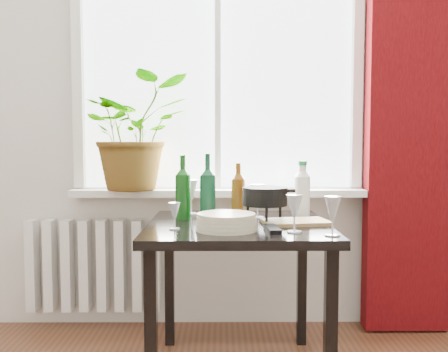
{
  "coord_description": "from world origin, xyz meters",
  "views": [
    {
      "loc": [
        0.02,
        -0.79,
        1.13
      ],
      "look_at": [
        0.03,
        1.55,
        0.96
      ],
      "focal_mm": 40.0,
      "sensor_mm": 36.0,
      "label": 1
    }
  ],
  "objects_px": {
    "wineglass_front_right": "(294,213)",
    "fondue_pot": "(265,205)",
    "tv_remote": "(272,229)",
    "cutting_board": "(295,222)",
    "table": "(238,242)",
    "wine_bottle_left": "(183,186)",
    "cleaning_bottle": "(302,188)",
    "wineglass_back_center": "(258,201)",
    "wineglass_far_right": "(333,215)",
    "potted_plant": "(135,133)",
    "plate_stack": "(226,222)",
    "wineglass_back_left": "(191,197)",
    "wine_bottle_right": "(208,186)",
    "radiator": "(94,265)",
    "bottle_amber": "(238,189)",
    "wineglass_front_left": "(174,216)"
  },
  "relations": [
    {
      "from": "cutting_board",
      "to": "cleaning_bottle",
      "type": "bearing_deg",
      "value": 74.1
    },
    {
      "from": "wineglass_back_center",
      "to": "wineglass_front_right",
      "type": "bearing_deg",
      "value": -72.66
    },
    {
      "from": "wineglass_front_left",
      "to": "fondue_pot",
      "type": "distance_m",
      "value": 0.46
    },
    {
      "from": "radiator",
      "to": "fondue_pot",
      "type": "relative_size",
      "value": 3.22
    },
    {
      "from": "cleaning_bottle",
      "to": "cutting_board",
      "type": "relative_size",
      "value": 0.95
    },
    {
      "from": "wineglass_front_right",
      "to": "fondue_pot",
      "type": "xyz_separation_m",
      "value": [
        -0.1,
        0.28,
        0.0
      ]
    },
    {
      "from": "wineglass_front_right",
      "to": "wineglass_back_left",
      "type": "xyz_separation_m",
      "value": [
        -0.47,
        0.53,
        0.01
      ]
    },
    {
      "from": "table",
      "to": "plate_stack",
      "type": "distance_m",
      "value": 0.23
    },
    {
      "from": "radiator",
      "to": "wineglass_front_left",
      "type": "height_order",
      "value": "wineglass_front_left"
    },
    {
      "from": "wine_bottle_left",
      "to": "plate_stack",
      "type": "xyz_separation_m",
      "value": [
        0.21,
        -0.32,
        -0.13
      ]
    },
    {
      "from": "table",
      "to": "fondue_pot",
      "type": "relative_size",
      "value": 3.42
    },
    {
      "from": "wineglass_back_left",
      "to": "fondue_pot",
      "type": "height_order",
      "value": "wineglass_back_left"
    },
    {
      "from": "wine_bottle_right",
      "to": "plate_stack",
      "type": "height_order",
      "value": "wine_bottle_right"
    },
    {
      "from": "radiator",
      "to": "tv_remote",
      "type": "xyz_separation_m",
      "value": [
        0.99,
        -0.84,
        0.37
      ]
    },
    {
      "from": "wineglass_far_right",
      "to": "cutting_board",
      "type": "height_order",
      "value": "wineglass_far_right"
    },
    {
      "from": "wine_bottle_left",
      "to": "wine_bottle_right",
      "type": "xyz_separation_m",
      "value": [
        0.12,
        -0.04,
        0.0
      ]
    },
    {
      "from": "potted_plant",
      "to": "cleaning_bottle",
      "type": "relative_size",
      "value": 2.3
    },
    {
      "from": "cleaning_bottle",
      "to": "table",
      "type": "bearing_deg",
      "value": -145.73
    },
    {
      "from": "radiator",
      "to": "tv_remote",
      "type": "height_order",
      "value": "tv_remote"
    },
    {
      "from": "table",
      "to": "wine_bottle_right",
      "type": "distance_m",
      "value": 0.31
    },
    {
      "from": "wine_bottle_right",
      "to": "fondue_pot",
      "type": "xyz_separation_m",
      "value": [
        0.28,
        -0.06,
        -0.08
      ]
    },
    {
      "from": "wineglass_far_right",
      "to": "tv_remote",
      "type": "bearing_deg",
      "value": 155.02
    },
    {
      "from": "table",
      "to": "wineglass_far_right",
      "type": "relative_size",
      "value": 5.06
    },
    {
      "from": "fondue_pot",
      "to": "tv_remote",
      "type": "distance_m",
      "value": 0.25
    },
    {
      "from": "potted_plant",
      "to": "wineglass_far_right",
      "type": "distance_m",
      "value": 1.34
    },
    {
      "from": "potted_plant",
      "to": "cleaning_bottle",
      "type": "xyz_separation_m",
      "value": [
        0.92,
        -0.32,
        -0.29
      ]
    },
    {
      "from": "wine_bottle_right",
      "to": "bottle_amber",
      "type": "distance_m",
      "value": 0.18
    },
    {
      "from": "wine_bottle_right",
      "to": "tv_remote",
      "type": "relative_size",
      "value": 1.92
    },
    {
      "from": "wine_bottle_right",
      "to": "fondue_pot",
      "type": "bearing_deg",
      "value": -12.87
    },
    {
      "from": "potted_plant",
      "to": "wineglass_back_left",
      "type": "xyz_separation_m",
      "value": [
        0.34,
        -0.27,
        -0.34
      ]
    },
    {
      "from": "plate_stack",
      "to": "cutting_board",
      "type": "bearing_deg",
      "value": 27.47
    },
    {
      "from": "wine_bottle_right",
      "to": "cutting_board",
      "type": "height_order",
      "value": "wine_bottle_right"
    },
    {
      "from": "fondue_pot",
      "to": "wineglass_back_left",
      "type": "bearing_deg",
      "value": 127.67
    },
    {
      "from": "radiator",
      "to": "bottle_amber",
      "type": "height_order",
      "value": "bottle_amber"
    },
    {
      "from": "wine_bottle_right",
      "to": "wineglass_front_right",
      "type": "bearing_deg",
      "value": -42.3
    },
    {
      "from": "table",
      "to": "wine_bottle_left",
      "type": "distance_m",
      "value": 0.4
    },
    {
      "from": "plate_stack",
      "to": "fondue_pot",
      "type": "bearing_deg",
      "value": 49.81
    },
    {
      "from": "table",
      "to": "wine_bottle_right",
      "type": "bearing_deg",
      "value": 146.36
    },
    {
      "from": "cleaning_bottle",
      "to": "wineglass_back_center",
      "type": "bearing_deg",
      "value": -163.2
    },
    {
      "from": "cleaning_bottle",
      "to": "fondue_pot",
      "type": "distance_m",
      "value": 0.3
    },
    {
      "from": "wineglass_far_right",
      "to": "wineglass_back_center",
      "type": "xyz_separation_m",
      "value": [
        -0.27,
        0.48,
        0.0
      ]
    },
    {
      "from": "tv_remote",
      "to": "cutting_board",
      "type": "height_order",
      "value": "tv_remote"
    },
    {
      "from": "tv_remote",
      "to": "cleaning_bottle",
      "type": "bearing_deg",
      "value": 60.93
    },
    {
      "from": "radiator",
      "to": "plate_stack",
      "type": "relative_size",
      "value": 2.96
    },
    {
      "from": "radiator",
      "to": "wineglass_front_right",
      "type": "bearing_deg",
      "value": -39.02
    },
    {
      "from": "wineglass_back_center",
      "to": "cutting_board",
      "type": "xyz_separation_m",
      "value": [
        0.17,
        -0.18,
        -0.08
      ]
    },
    {
      "from": "table",
      "to": "cleaning_bottle",
      "type": "height_order",
      "value": "cleaning_bottle"
    },
    {
      "from": "radiator",
      "to": "wineglass_far_right",
      "type": "bearing_deg",
      "value": -37.71
    },
    {
      "from": "wineglass_back_center",
      "to": "cutting_board",
      "type": "bearing_deg",
      "value": -46.95
    },
    {
      "from": "tv_remote",
      "to": "cutting_board",
      "type": "relative_size",
      "value": 0.57
    }
  ]
}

